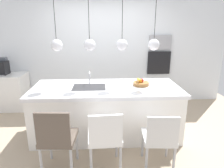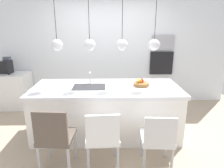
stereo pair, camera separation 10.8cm
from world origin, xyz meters
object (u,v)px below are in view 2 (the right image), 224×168
at_px(chair_middle, 102,136).
at_px(chair_far, 158,138).
at_px(chair_near, 55,136).
at_px(oven, 161,63).
at_px(fruit_bowl, 141,83).
at_px(coffee_machine, 6,67).
at_px(microwave, 163,42).

xyz_separation_m(chair_middle, chair_far, (0.73, 0.00, -0.04)).
height_order(chair_near, chair_far, chair_near).
bearing_deg(oven, fruit_bowl, -115.85).
xyz_separation_m(coffee_machine, chair_near, (1.64, -2.26, -0.46)).
height_order(microwave, chair_middle, microwave).
relative_size(coffee_machine, chair_far, 0.46).
distance_m(oven, chair_far, 2.69).
relative_size(oven, chair_far, 0.67).
relative_size(microwave, oven, 0.96).
height_order(fruit_bowl, chair_middle, fruit_bowl).
bearing_deg(chair_near, chair_far, 0.31).
xyz_separation_m(oven, chair_far, (-0.67, -2.55, -0.53)).
xyz_separation_m(microwave, oven, (0.00, 0.00, -0.50)).
height_order(coffee_machine, oven, oven).
bearing_deg(chair_middle, chair_far, 0.16).
bearing_deg(fruit_bowl, chair_middle, -122.60).
bearing_deg(fruit_bowl, oven, 64.15).
xyz_separation_m(microwave, chair_near, (-2.01, -2.56, -0.98)).
relative_size(fruit_bowl, coffee_machine, 0.72).
relative_size(coffee_machine, chair_middle, 0.43).
bearing_deg(oven, chair_far, -104.63).
distance_m(microwave, chair_near, 3.40).
bearing_deg(microwave, oven, 0.00).
bearing_deg(chair_near, microwave, 51.79).
bearing_deg(coffee_machine, oven, 4.64).
bearing_deg(chair_middle, chair_near, -179.52).
bearing_deg(chair_far, chair_near, -179.69).
distance_m(microwave, chair_far, 2.83).
xyz_separation_m(coffee_machine, chair_far, (2.99, -2.25, -0.51)).
distance_m(coffee_machine, microwave, 3.71).
xyz_separation_m(fruit_bowl, chair_near, (-1.28, -1.03, -0.41)).
bearing_deg(chair_far, microwave, 75.37).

